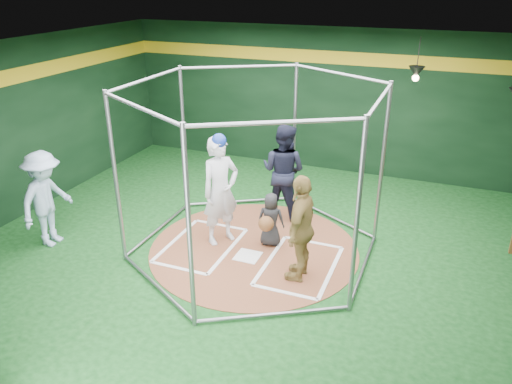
% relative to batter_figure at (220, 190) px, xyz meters
% --- Properties ---
extents(room_shell, '(10.10, 9.10, 3.53)m').
position_rel_batter_figure_xyz_m(room_shell, '(0.68, -0.06, 0.71)').
color(room_shell, '#0D3912').
rests_on(room_shell, ground).
extents(clay_disc, '(3.80, 3.80, 0.01)m').
position_rel_batter_figure_xyz_m(clay_disc, '(0.68, -0.07, -1.04)').
color(clay_disc, brown).
rests_on(clay_disc, ground).
extents(home_plate, '(0.43, 0.43, 0.01)m').
position_rel_batter_figure_xyz_m(home_plate, '(0.68, -0.37, -1.03)').
color(home_plate, white).
rests_on(home_plate, clay_disc).
extents(batter_box_left, '(1.17, 1.77, 0.01)m').
position_rel_batter_figure_xyz_m(batter_box_left, '(-0.27, -0.32, -1.03)').
color(batter_box_left, white).
rests_on(batter_box_left, clay_disc).
extents(batter_box_right, '(1.17, 1.77, 0.01)m').
position_rel_batter_figure_xyz_m(batter_box_right, '(1.63, -0.32, -1.03)').
color(batter_box_right, white).
rests_on(batter_box_right, clay_disc).
extents(batting_cage, '(4.05, 4.67, 3.00)m').
position_rel_batter_figure_xyz_m(batting_cage, '(0.68, -0.07, 0.45)').
color(batting_cage, gray).
rests_on(batting_cage, ground).
extents(pendant_lamp_near, '(0.34, 0.34, 0.90)m').
position_rel_batter_figure_xyz_m(pendant_lamp_near, '(2.88, 3.53, 1.70)').
color(pendant_lamp_near, black).
rests_on(pendant_lamp_near, room_shell).
extents(batter_figure, '(0.81, 0.88, 2.09)m').
position_rel_batter_figure_xyz_m(batter_figure, '(0.00, 0.00, 0.00)').
color(batter_figure, silver).
rests_on(batter_figure, clay_disc).
extents(visitor_leopard, '(0.45, 1.06, 1.80)m').
position_rel_batter_figure_xyz_m(visitor_leopard, '(1.71, -0.63, -0.13)').
color(visitor_leopard, tan).
rests_on(visitor_leopard, clay_disc).
extents(catcher_figure, '(0.55, 0.59, 1.01)m').
position_rel_batter_figure_xyz_m(catcher_figure, '(0.90, 0.17, -0.52)').
color(catcher_figure, black).
rests_on(catcher_figure, clay_disc).
extents(umpire, '(1.05, 0.87, 1.94)m').
position_rel_batter_figure_xyz_m(umpire, '(0.71, 1.45, -0.06)').
color(umpire, black).
rests_on(umpire, clay_disc).
extents(bystander_blue, '(0.70, 1.18, 1.80)m').
position_rel_batter_figure_xyz_m(bystander_blue, '(-2.90, -1.23, -0.14)').
color(bystander_blue, '#A8C1DE').
rests_on(bystander_blue, ground).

